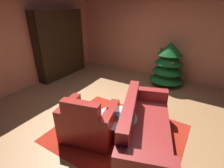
% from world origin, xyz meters
% --- Properties ---
extents(ground_plane, '(7.27, 7.27, 0.00)m').
position_xyz_m(ground_plane, '(0.00, 0.00, 0.00)').
color(ground_plane, '#9D6F45').
extents(wall_back, '(6.17, 0.06, 2.69)m').
position_xyz_m(wall_back, '(0.00, 2.78, 1.35)').
color(wall_back, '#D27D56').
rests_on(wall_back, ground).
extents(wall_left, '(0.06, 5.62, 2.69)m').
position_xyz_m(wall_left, '(-3.06, 0.00, 1.35)').
color(wall_left, '#D27D56').
rests_on(wall_left, ground).
extents(area_rug, '(2.32, 1.91, 0.01)m').
position_xyz_m(area_rug, '(0.19, -0.43, 0.00)').
color(area_rug, '#9F2113').
rests_on(area_rug, ground).
extents(bookshelf_unit, '(0.33, 1.79, 2.07)m').
position_xyz_m(bookshelf_unit, '(-2.82, 1.27, 1.05)').
color(bookshelf_unit, black).
rests_on(bookshelf_unit, ground).
extents(armchair_red, '(1.06, 0.89, 0.89)m').
position_xyz_m(armchair_red, '(-0.20, -0.79, 0.31)').
color(armchair_red, maroon).
rests_on(armchair_red, ground).
extents(couch_red, '(1.32, 2.05, 0.84)m').
position_xyz_m(couch_red, '(0.69, -0.43, 0.29)').
color(couch_red, maroon).
rests_on(couch_red, ground).
extents(coffee_table, '(0.72, 0.72, 0.41)m').
position_xyz_m(coffee_table, '(0.19, -0.47, 0.38)').
color(coffee_table, black).
rests_on(coffee_table, ground).
extents(book_stack_on_table, '(0.22, 0.15, 0.10)m').
position_xyz_m(book_stack_on_table, '(0.22, -0.53, 0.46)').
color(book_stack_on_table, gold).
rests_on(book_stack_on_table, coffee_table).
extents(bottle_on_table, '(0.07, 0.07, 0.27)m').
position_xyz_m(bottle_on_table, '(0.12, -0.66, 0.52)').
color(bottle_on_table, navy).
rests_on(bottle_on_table, coffee_table).
extents(decorated_tree, '(0.98, 0.98, 1.26)m').
position_xyz_m(decorated_tree, '(0.36, 2.23, 0.63)').
color(decorated_tree, brown).
rests_on(decorated_tree, ground).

